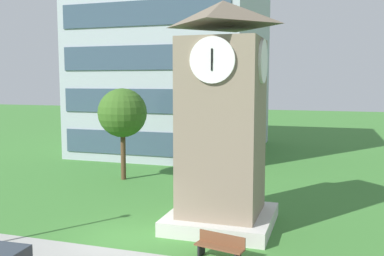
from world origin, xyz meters
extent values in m
plane|color=#3D7A33|center=(0.00, 0.00, 0.00)|extent=(160.00, 160.00, 0.00)
cube|color=#9E9E99|center=(0.00, -1.89, 0.00)|extent=(120.00, 1.60, 0.01)
cube|color=#9EA8B2|center=(-5.54, 22.03, 8.00)|extent=(14.44, 15.40, 16.00)
cube|color=#384C60|center=(-5.54, 14.28, 1.60)|extent=(13.28, 0.10, 1.80)
cube|color=#384C60|center=(-5.54, 14.28, 4.80)|extent=(13.28, 0.10, 1.80)
cube|color=#384C60|center=(-5.54, 14.28, 8.00)|extent=(13.28, 0.10, 1.80)
cube|color=#384C60|center=(-5.54, 14.28, 11.20)|extent=(13.28, 0.10, 1.80)
cube|color=gray|center=(3.34, 2.68, 4.02)|extent=(3.26, 3.26, 8.03)
cube|color=beige|center=(3.34, 2.68, 0.30)|extent=(4.40, 4.40, 0.60)
pyramid|color=#6A5D4D|center=(3.34, 2.68, 9.06)|extent=(3.58, 3.58, 1.03)
cylinder|color=white|center=(3.34, 0.99, 7.07)|extent=(1.79, 0.12, 1.79)
cylinder|color=white|center=(5.03, 2.68, 7.07)|extent=(0.12, 1.79, 1.79)
cube|color=black|center=(3.34, 0.92, 7.23)|extent=(0.08, 0.08, 0.54)
cube|color=black|center=(3.34, 0.91, 7.07)|extent=(0.06, 0.03, 0.81)
cube|color=brown|center=(4.12, -0.84, 0.45)|extent=(1.86, 0.87, 0.06)
cube|color=brown|center=(4.17, -0.63, 0.68)|extent=(1.77, 0.45, 0.40)
cube|color=black|center=(3.41, -0.68, 0.23)|extent=(0.17, 0.44, 0.45)
cylinder|color=#513823|center=(-4.76, 9.38, 1.60)|extent=(0.32, 0.32, 3.19)
sphere|color=#355F1F|center=(-4.76, 9.38, 4.28)|extent=(3.10, 3.10, 3.10)
camera|label=1|loc=(7.62, -14.96, 6.26)|focal=40.07mm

